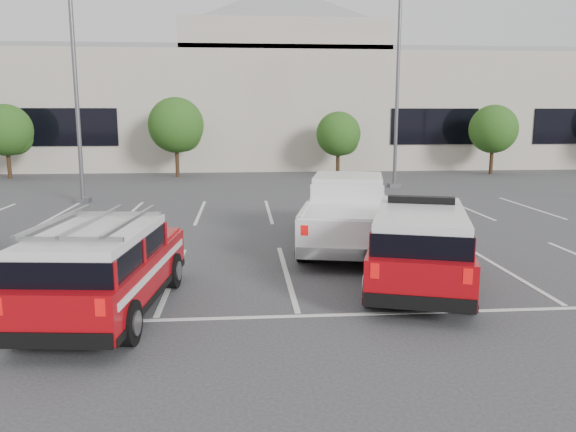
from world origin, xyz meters
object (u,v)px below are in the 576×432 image
Objects in this scene: ladder_suv at (105,275)px; fire_chief_suv at (419,250)px; tree_mid_left at (178,127)px; tree_mid_right at (340,135)px; convention_building at (257,103)px; light_pole_left at (75,81)px; white_pickup at (347,218)px; tree_right at (494,131)px; tree_left at (8,132)px; light_pole_mid at (397,87)px.

fire_chief_suv is at bearing 17.93° from ladder_suv.
tree_mid_right is (10.00, -0.00, -0.54)m from tree_mid_left.
convention_building reaches higher than light_pole_left.
convention_building is 8.73× the size of white_pickup.
tree_right is at bearing 0.00° from tree_mid_right.
tree_left is at bearing -146.95° from convention_building.
white_pickup is 1.34× the size of ladder_suv.
convention_building reaches higher than tree_mid_left.
tree_left is 30.00m from tree_right.
convention_building is at bearing 89.87° from ladder_suv.
fire_chief_suv is (-12.20, -23.09, -1.98)m from tree_right.
convention_building is 10.19× the size of fire_chief_suv.
tree_mid_left is at bearing 180.00° from tree_mid_right.
tree_left reaches higher than fire_chief_suv.
ladder_suv is (4.32, -14.40, -4.41)m from light_pole_left.
light_pole_left is 1.49× the size of white_pickup.
light_pole_mid is at bearing 66.17° from ladder_suv.
ladder_suv is (-8.77, -24.45, -1.72)m from tree_mid_right.
white_pickup is (-0.87, 4.09, 0.00)m from fire_chief_suv.
tree_mid_left is 10.73m from light_pole_left.
convention_building is 17.96m from tree_right.
tree_left is at bearing 164.57° from light_pole_mid.
tree_mid_right is 0.90× the size of tree_right.
light_pole_mid reaches higher than white_pickup.
tree_right is at bearing -0.00° from tree_mid_left.
white_pickup reaches higher than ladder_suv.
tree_right is 0.64× the size of white_pickup.
white_pickup is (6.93, -19.00, -2.24)m from tree_mid_left.
tree_left is 0.75× the size of fire_chief_suv.
tree_mid_right is at bearing 101.93° from fire_chief_suv.
fire_chief_suv is 4.18m from white_pickup.
tree_mid_right is 16.72m from light_pole_left.
white_pickup is at bearing 49.96° from ladder_suv.
tree_left is (-15.09, -9.82, -1.95)m from convention_building.
fire_chief_suv is at bearing -85.28° from convention_building.
tree_left is 10.00m from tree_mid_left.
tree_mid_left is 24.48m from fire_chief_suv.
white_pickup is at bearing -69.95° from tree_mid_left.
light_pole_left is 14.14m from white_pickup.
tree_left is 29.23m from fire_chief_suv.
convention_building is at bearing 33.05° from tree_left.
light_pole_left is at bearing 150.68° from white_pickup.
tree_mid_left is 1.21× the size of tree_mid_right.
tree_mid_right is 0.39× the size of light_pole_left.
tree_mid_right is 19.32m from white_pickup.
convention_building reaches higher than white_pickup.
light_pole_mid is 14.56m from white_pickup.
tree_mid_left reaches higher than tree_right.
ladder_suv is at bearing -120.13° from light_pole_mid.
convention_building is 29.14m from white_pickup.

